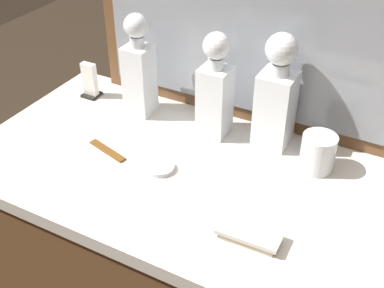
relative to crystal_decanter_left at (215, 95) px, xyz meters
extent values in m
cube|color=silver|center=(0.03, -0.18, -0.14)|extent=(1.16, 0.61, 0.04)
cube|color=brown|center=(0.03, 0.11, 0.18)|extent=(0.89, 0.03, 0.59)
cube|color=gray|center=(0.03, 0.10, 0.18)|extent=(0.81, 0.01, 0.51)
cube|color=white|center=(0.00, 0.00, -0.02)|extent=(0.08, 0.08, 0.20)
cube|color=brown|center=(0.00, 0.00, -0.06)|extent=(0.07, 0.07, 0.12)
cylinder|color=white|center=(0.00, 0.00, 0.09)|extent=(0.04, 0.04, 0.03)
sphere|color=white|center=(0.00, 0.00, 0.14)|extent=(0.07, 0.07, 0.07)
cube|color=white|center=(-0.24, 0.00, -0.01)|extent=(0.07, 0.07, 0.21)
cube|color=brown|center=(-0.24, 0.00, -0.04)|extent=(0.06, 0.06, 0.15)
cylinder|color=white|center=(-0.24, 0.00, 0.10)|extent=(0.04, 0.04, 0.03)
sphere|color=white|center=(-0.24, 0.00, 0.15)|extent=(0.07, 0.07, 0.07)
cube|color=white|center=(0.16, 0.03, -0.02)|extent=(0.09, 0.09, 0.20)
cube|color=brown|center=(0.16, 0.03, -0.05)|extent=(0.08, 0.08, 0.13)
cylinder|color=white|center=(0.16, 0.03, 0.10)|extent=(0.05, 0.05, 0.03)
sphere|color=white|center=(0.16, 0.03, 0.15)|extent=(0.08, 0.08, 0.08)
cylinder|color=white|center=(0.30, -0.02, -0.07)|extent=(0.09, 0.09, 0.10)
cylinder|color=silver|center=(0.30, -0.02, -0.11)|extent=(0.08, 0.08, 0.01)
cube|color=#B7A88C|center=(0.24, -0.33, -0.11)|extent=(0.12, 0.06, 0.01)
cube|color=beige|center=(0.24, -0.33, -0.10)|extent=(0.14, 0.07, 0.01)
cylinder|color=silver|center=(-0.04, -0.21, -0.11)|extent=(0.07, 0.07, 0.01)
cube|color=brown|center=(-0.21, -0.21, -0.11)|extent=(0.13, 0.05, 0.01)
cube|color=black|center=(-0.42, 0.00, -0.11)|extent=(0.05, 0.05, 0.01)
cube|color=white|center=(-0.42, 0.00, -0.06)|extent=(0.05, 0.02, 0.11)
camera|label=1|loc=(0.49, -1.04, 0.65)|focal=46.34mm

